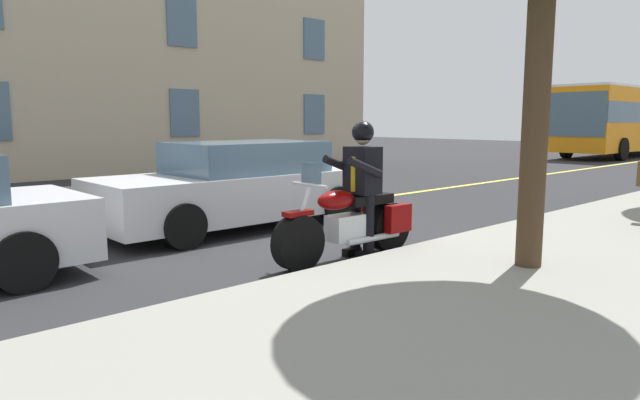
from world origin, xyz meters
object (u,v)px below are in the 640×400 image
motorcycle_main (351,224)px  bus_near (625,118)px  rider_main (362,177)px  car_silver (239,185)px

motorcycle_main → bus_near: bus_near is taller
motorcycle_main → rider_main: size_ratio=1.27×
motorcycle_main → car_silver: car_silver is taller
car_silver → motorcycle_main: bearing=85.3°
rider_main → car_silver: 2.81m
rider_main → bus_near: (-24.77, -5.57, 0.84)m
rider_main → bus_near: 25.40m
motorcycle_main → car_silver: 2.81m
motorcycle_main → car_silver: (-0.23, -2.79, 0.24)m
rider_main → motorcycle_main: bearing=-0.9°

